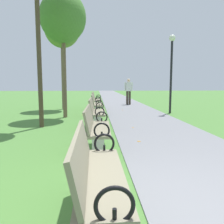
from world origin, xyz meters
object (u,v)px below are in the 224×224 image
at_px(park_bench_5, 96,100).
at_px(pedestrian_walking, 129,90).
at_px(park_bench_1, 96,175).
at_px(tree_3, 63,18).
at_px(tree_4, 62,29).
at_px(park_bench_2, 96,128).
at_px(park_bench_3, 96,112).
at_px(park_bench_4, 96,104).
at_px(lamp_post, 171,62).

distance_m(park_bench_5, pedestrian_walking, 3.13).
xyz_separation_m(park_bench_1, tree_3, (-1.24, 7.19, 3.36)).
bearing_deg(tree_3, tree_4, 98.57).
bearing_deg(park_bench_1, pedestrian_walking, 80.61).
relative_size(park_bench_2, park_bench_3, 1.00).
bearing_deg(park_bench_5, park_bench_3, -90.00).
height_order(park_bench_3, park_bench_4, same).
distance_m(park_bench_5, tree_4, 4.01).
bearing_deg(park_bench_3, park_bench_1, -90.00).
bearing_deg(park_bench_5, lamp_post, -29.60).
bearing_deg(lamp_post, tree_4, 157.87).
distance_m(tree_4, lamp_post, 5.76).
bearing_deg(tree_4, park_bench_4, -57.13).
bearing_deg(park_bench_3, tree_3, 118.58).
bearing_deg(park_bench_2, pedestrian_walking, 78.46).
height_order(park_bench_2, tree_4, tree_4).
height_order(park_bench_1, tree_3, tree_3).
bearing_deg(park_bench_1, park_bench_2, 90.00).
height_order(tree_4, pedestrian_walking, tree_4).
bearing_deg(tree_4, lamp_post, -22.13).
height_order(park_bench_4, pedestrian_walking, pedestrian_walking).
relative_size(park_bench_1, tree_4, 0.31).
bearing_deg(park_bench_2, tree_4, 102.17).
relative_size(park_bench_5, lamp_post, 0.46).
bearing_deg(park_bench_2, tree_3, 104.37).
height_order(park_bench_1, park_bench_3, same).
bearing_deg(tree_4, park_bench_1, -80.58).
bearing_deg(park_bench_1, park_bench_5, 90.00).
relative_size(park_bench_4, pedestrian_walking, 0.99).
bearing_deg(park_bench_3, tree_4, 107.75).
xyz_separation_m(park_bench_1, park_bench_5, (0.00, 10.06, 0.00)).
xyz_separation_m(park_bench_2, park_bench_5, (0.00, 7.71, 0.00)).
bearing_deg(park_bench_5, tree_3, -113.34).
bearing_deg(tree_3, park_bench_4, 17.67).
bearing_deg(park_bench_3, pedestrian_walking, 74.67).
bearing_deg(tree_4, tree_3, -81.43).
distance_m(park_bench_1, park_bench_2, 2.35).
bearing_deg(lamp_post, park_bench_4, -170.56).
relative_size(park_bench_3, pedestrian_walking, 0.99).
distance_m(tree_4, pedestrian_walking, 5.38).
distance_m(park_bench_4, pedestrian_walking, 5.24).
xyz_separation_m(park_bench_1, park_bench_3, (0.00, 4.91, 0.00)).
height_order(park_bench_1, park_bench_5, same).
bearing_deg(pedestrian_walking, tree_3, -122.33).
relative_size(park_bench_4, tree_3, 0.33).
distance_m(park_bench_5, lamp_post, 4.28).
distance_m(tree_3, lamp_post, 4.95).
relative_size(park_bench_5, tree_3, 0.33).
distance_m(park_bench_3, park_bench_5, 5.14).
height_order(pedestrian_walking, lamp_post, lamp_post).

